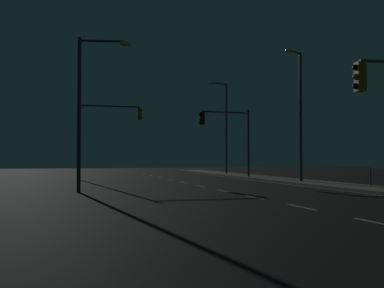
{
  "coord_description": "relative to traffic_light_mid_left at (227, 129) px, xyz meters",
  "views": [
    {
      "loc": [
        -7.55,
        -1.48,
        1.62
      ],
      "look_at": [
        -1.49,
        21.37,
        2.28
      ],
      "focal_mm": 45.68,
      "sensor_mm": 36.0,
      "label": 1
    }
  ],
  "objects": [
    {
      "name": "street_lamp_across_street",
      "position": [
        2.2,
        7.33,
        1.32
      ],
      "size": [
        2.12,
        1.26,
        8.43
      ],
      "color": "#4C4C51",
      "rests_on": "sidewalk_right"
    },
    {
      "name": "ground_plane",
      "position": [
        -4.67,
        -16.53,
        -3.84
      ],
      "size": [
        112.0,
        112.0,
        0.0
      ],
      "primitive_type": "plane",
      "color": "black",
      "rests_on": "ground"
    },
    {
      "name": "street_lamp_median",
      "position": [
        -11.08,
        -12.27,
        0.57
      ],
      "size": [
        2.46,
        0.61,
        7.26
      ],
      "color": "#38383D",
      "rests_on": "ground"
    },
    {
      "name": "lane_markings_center",
      "position": [
        -4.67,
        -13.03,
        -3.83
      ],
      "size": [
        0.14,
        50.0,
        0.01
      ],
      "color": "silver",
      "rests_on": "ground"
    },
    {
      "name": "traffic_light_mid_right",
      "position": [
        -9.05,
        1.78,
        0.27
      ],
      "size": [
        4.94,
        0.46,
        5.77
      ],
      "color": "#4C4C51",
      "rests_on": "ground"
    },
    {
      "name": "traffic_light_mid_left",
      "position": [
        0.0,
        0.0,
        0.0
      ],
      "size": [
        4.25,
        0.79,
        5.22
      ],
      "color": "#2D3033",
      "rests_on": "sidewalk_right"
    },
    {
      "name": "street_lamp_corner",
      "position": [
        2.11,
        -7.7,
        1.17
      ],
      "size": [
        1.73,
        1.52,
        8.19
      ],
      "color": "#38383D",
      "rests_on": "sidewalk_right"
    },
    {
      "name": "lane_edge_line",
      "position": [
        0.91,
        -11.53,
        -3.83
      ],
      "size": [
        0.14,
        53.0,
        0.01
      ],
      "color": "silver",
      "rests_on": "ground"
    }
  ]
}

